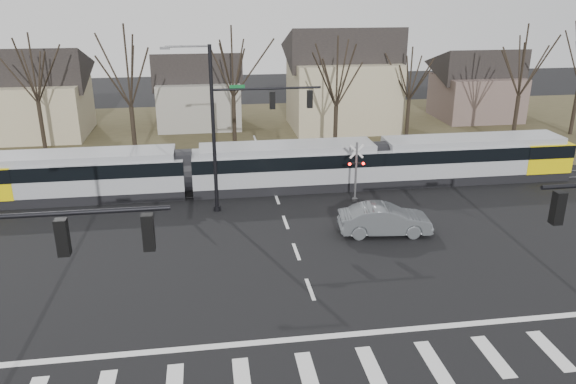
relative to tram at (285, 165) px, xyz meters
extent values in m
plane|color=black|center=(-0.80, -16.00, -1.72)|extent=(140.00, 140.00, 0.00)
cube|color=#38331E|center=(-0.80, 16.00, -1.71)|extent=(140.00, 28.00, 0.01)
cube|color=silver|center=(-4.40, -20.00, -1.71)|extent=(0.60, 2.60, 0.01)
cube|color=silver|center=(-2.00, -20.00, -1.71)|extent=(0.60, 2.60, 0.01)
cube|color=silver|center=(0.40, -20.00, -1.71)|extent=(0.60, 2.60, 0.01)
cube|color=silver|center=(2.80, -20.00, -1.71)|extent=(0.60, 2.60, 0.01)
cube|color=silver|center=(5.20, -20.00, -1.71)|extent=(0.60, 2.60, 0.01)
cube|color=silver|center=(7.60, -20.00, -1.71)|extent=(0.60, 2.60, 0.01)
cube|color=silver|center=(-0.80, -17.80, -1.71)|extent=(28.00, 0.35, 0.01)
cube|color=silver|center=(-0.80, -14.00, -1.71)|extent=(0.18, 2.00, 0.01)
cube|color=silver|center=(-0.80, -10.00, -1.71)|extent=(0.18, 2.00, 0.01)
cube|color=silver|center=(-0.80, -6.00, -1.71)|extent=(0.18, 2.00, 0.01)
cube|color=silver|center=(-0.80, -2.00, -1.71)|extent=(0.18, 2.00, 0.01)
cube|color=silver|center=(-0.80, 2.00, -1.71)|extent=(0.18, 2.00, 0.01)
cube|color=silver|center=(-0.80, 6.00, -1.71)|extent=(0.18, 2.00, 0.01)
cube|color=silver|center=(-0.80, 10.00, -1.71)|extent=(0.18, 2.00, 0.01)
cube|color=silver|center=(-0.80, 14.00, -1.71)|extent=(0.18, 2.00, 0.01)
cube|color=#59595E|center=(-0.80, -0.90, -1.69)|extent=(90.00, 0.12, 0.06)
cube|color=#59595E|center=(-0.80, 0.50, -1.69)|extent=(90.00, 0.12, 0.06)
cube|color=gray|center=(-13.85, 0.00, -0.14)|extent=(14.04, 3.02, 3.15)
cube|color=black|center=(-13.85, 0.00, 0.50)|extent=(14.06, 3.07, 0.92)
cube|color=gray|center=(0.19, 0.00, -0.14)|extent=(12.96, 3.02, 3.15)
cube|color=black|center=(0.19, 0.00, 0.50)|extent=(12.98, 3.07, 0.92)
cube|color=gray|center=(13.69, 0.00, -0.14)|extent=(14.04, 3.02, 3.15)
cube|color=black|center=(13.69, 0.00, 0.50)|extent=(14.06, 3.07, 0.92)
cube|color=yellow|center=(18.98, 0.00, -0.04)|extent=(3.46, 3.09, 2.11)
imported|color=#52565A|center=(4.53, -8.43, -0.86)|extent=(2.83, 5.57, 1.72)
cylinder|color=black|center=(-9.55, -22.00, 5.88)|extent=(6.50, 0.14, 0.14)
cube|color=black|center=(-9.22, -22.00, 5.18)|extent=(0.32, 0.32, 1.05)
sphere|color=#FF0C07|center=(-9.22, -22.00, 5.51)|extent=(0.22, 0.22, 0.22)
cube|color=black|center=(-6.95, -22.00, 5.18)|extent=(0.32, 0.32, 1.05)
sphere|color=#FF0C07|center=(-6.95, -22.00, 5.51)|extent=(0.22, 0.22, 0.22)
cube|color=black|center=(5.35, -22.00, 5.18)|extent=(0.32, 0.32, 1.05)
sphere|color=#FF0C07|center=(5.35, -22.00, 5.51)|extent=(0.22, 0.22, 0.22)
cylinder|color=black|center=(-4.80, -3.50, 3.38)|extent=(0.22, 0.22, 10.20)
cylinder|color=black|center=(-4.80, -3.50, -1.57)|extent=(0.44, 0.44, 0.30)
cylinder|color=black|center=(-1.55, -3.50, 5.88)|extent=(6.50, 0.14, 0.14)
cube|color=#0C5926|center=(-3.30, -3.50, 6.03)|extent=(0.90, 0.03, 0.22)
cube|color=black|center=(-1.22, -3.50, 5.18)|extent=(0.32, 0.32, 1.05)
sphere|color=#FF0C07|center=(-1.22, -3.50, 5.51)|extent=(0.22, 0.22, 0.22)
cube|color=black|center=(1.05, -3.50, 5.18)|extent=(0.32, 0.32, 1.05)
sphere|color=#FF0C07|center=(1.05, -3.50, 5.51)|extent=(0.22, 0.22, 0.22)
cube|color=#59595B|center=(-7.30, -3.50, 8.30)|extent=(0.55, 0.22, 0.14)
cylinder|color=#59595B|center=(4.20, -3.20, 0.28)|extent=(0.14, 0.14, 4.00)
cylinder|color=#59595B|center=(4.20, -3.20, -1.62)|extent=(0.36, 0.36, 0.20)
cube|color=silver|center=(4.20, -3.20, 1.68)|extent=(0.95, 0.04, 0.95)
cube|color=silver|center=(4.20, -3.20, 1.68)|extent=(0.95, 0.04, 0.95)
cube|color=black|center=(4.20, -3.20, 0.88)|extent=(1.00, 0.10, 0.12)
sphere|color=#FF0C07|center=(3.75, -3.28, 0.88)|extent=(0.18, 0.18, 0.18)
sphere|color=#FF0C07|center=(4.65, -3.28, 0.88)|extent=(0.18, 0.18, 0.18)
cube|color=tan|center=(-20.80, 18.00, 0.78)|extent=(9.00, 8.00, 5.00)
cube|color=gray|center=(-5.80, 20.00, 0.53)|extent=(8.00, 7.00, 4.50)
cube|color=tan|center=(8.20, 17.00, 1.53)|extent=(10.00, 8.00, 6.50)
cube|color=brown|center=(23.20, 19.00, 0.53)|extent=(8.00, 7.00, 4.50)
camera|label=1|loc=(-5.21, -36.59, 11.59)|focal=35.00mm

